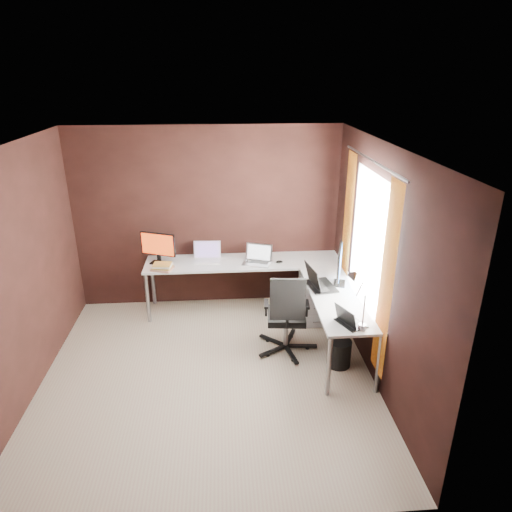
{
  "coord_description": "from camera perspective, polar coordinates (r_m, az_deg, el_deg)",
  "views": [
    {
      "loc": [
        0.21,
        -4.2,
        3.14
      ],
      "look_at": [
        0.6,
        0.95,
        1.03
      ],
      "focal_mm": 32.0,
      "sensor_mm": 36.0,
      "label": 1
    }
  ],
  "objects": [
    {
      "name": "room",
      "position": [
        4.66,
        -2.35,
        -1.33
      ],
      "size": [
        3.6,
        3.6,
        2.5
      ],
      "color": "#B5AA8C",
      "rests_on": "ground"
    },
    {
      "name": "desk",
      "position": [
        5.82,
        2.31,
        -2.76
      ],
      "size": [
        2.65,
        2.25,
        0.73
      ],
      "color": "white",
      "rests_on": "ground"
    },
    {
      "name": "drawer_pedestal",
      "position": [
        6.18,
        7.57,
        -5.31
      ],
      "size": [
        0.42,
        0.5,
        0.6
      ],
      "primitive_type": "cube",
      "color": "white",
      "rests_on": "ground"
    },
    {
      "name": "monitor_left",
      "position": [
        6.18,
        -12.16,
        1.19
      ],
      "size": [
        0.46,
        0.22,
        0.43
      ],
      "rotation": [
        0.0,
        0.0,
        -0.37
      ],
      "color": "black",
      "rests_on": "desk"
    },
    {
      "name": "monitor_right",
      "position": [
        5.53,
        10.38,
        -0.99
      ],
      "size": [
        0.21,
        0.54,
        0.46
      ],
      "rotation": [
        0.0,
        0.0,
        1.28
      ],
      "color": "black",
      "rests_on": "desk"
    },
    {
      "name": "laptop_white",
      "position": [
        6.25,
        -6.13,
        -0.03
      ],
      "size": [
        0.38,
        0.28,
        0.24
      ],
      "rotation": [
        0.0,
        0.0,
        -0.05
      ],
      "color": "white",
      "rests_on": "desk"
    },
    {
      "name": "laptop_silver",
      "position": [
        6.13,
        0.22,
        -0.37
      ],
      "size": [
        0.43,
        0.36,
        0.24
      ],
      "rotation": [
        0.0,
        0.0,
        -0.34
      ],
      "color": "silver",
      "rests_on": "desk"
    },
    {
      "name": "laptop_black_big",
      "position": [
        5.49,
        7.76,
        -3.29
      ],
      "size": [
        0.36,
        0.46,
        0.28
      ],
      "rotation": [
        0.0,
        0.0,
        1.74
      ],
      "color": "black",
      "rests_on": "desk"
    },
    {
      "name": "laptop_black_small",
      "position": [
        4.78,
        11.53,
        -7.89
      ],
      "size": [
        0.32,
        0.36,
        0.2
      ],
      "rotation": [
        0.0,
        0.0,
        2.01
      ],
      "color": "black",
      "rests_on": "desk"
    },
    {
      "name": "book_stack",
      "position": [
        6.04,
        -11.63,
        -1.32
      ],
      "size": [
        0.3,
        0.27,
        0.08
      ],
      "rotation": [
        0.0,
        0.0,
        -0.19
      ],
      "color": "tan",
      "rests_on": "desk"
    },
    {
      "name": "mouse_left",
      "position": [
        6.11,
        -11.38,
        -1.25
      ],
      "size": [
        0.08,
        0.06,
        0.03
      ],
      "primitive_type": "ellipsoid",
      "rotation": [
        0.0,
        0.0,
        -0.05
      ],
      "color": "black",
      "rests_on": "desk"
    },
    {
      "name": "mouse_corner",
      "position": [
        6.13,
        2.93,
        -0.74
      ],
      "size": [
        0.11,
        0.09,
        0.04
      ],
      "primitive_type": "ellipsoid",
      "rotation": [
        0.0,
        0.0,
        -0.39
      ],
      "color": "black",
      "rests_on": "desk"
    },
    {
      "name": "desk_lamp",
      "position": [
        4.6,
        12.49,
        -4.63
      ],
      "size": [
        0.19,
        0.22,
        0.59
      ],
      "rotation": [
        0.0,
        0.0,
        0.17
      ],
      "color": "slate",
      "rests_on": "desk"
    },
    {
      "name": "office_chair",
      "position": [
        5.47,
        3.79,
        -9.06
      ],
      "size": [
        0.57,
        0.57,
        1.02
      ],
      "rotation": [
        0.0,
        0.0,
        -0.1
      ],
      "color": "black",
      "rests_on": "ground"
    },
    {
      "name": "wastebasket",
      "position": [
        5.38,
        10.33,
        -11.84
      ],
      "size": [
        0.33,
        0.33,
        0.31
      ],
      "primitive_type": "cylinder",
      "rotation": [
        0.0,
        0.0,
        -0.25
      ],
      "color": "black",
      "rests_on": "ground"
    }
  ]
}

